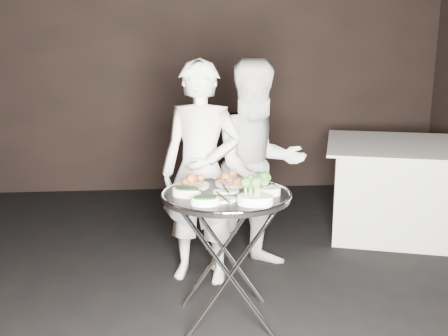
{
  "coord_description": "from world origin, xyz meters",
  "views": [
    {
      "loc": [
        -0.17,
        -2.54,
        1.63
      ],
      "look_at": [
        0.1,
        0.44,
        0.95
      ],
      "focal_mm": 40.0,
      "sensor_mm": 36.0,
      "label": 1
    }
  ],
  "objects": [
    {
      "name": "wall_back",
      "position": [
        0.0,
        3.52,
        1.5
      ],
      "size": [
        6.0,
        0.05,
        3.0
      ],
      "primitive_type": "cube",
      "color": "black",
      "rests_on": "floor"
    },
    {
      "name": "tray_stand",
      "position": [
        0.1,
        0.29,
        0.46
      ],
      "size": [
        0.55,
        0.47,
        0.81
      ],
      "rotation": [
        0.0,
        0.0,
        -0.03
      ],
      "color": "silver",
      "rests_on": "floor"
    },
    {
      "name": "serving_tray",
      "position": [
        0.1,
        0.29,
        0.82
      ],
      "size": [
        0.77,
        0.77,
        0.04
      ],
      "color": "black",
      "rests_on": "tray_stand"
    },
    {
      "name": "potato_plate_a",
      "position": [
        -0.1,
        0.45,
        0.86
      ],
      "size": [
        0.21,
        0.21,
        0.08
      ],
      "rotation": [
        0.0,
        0.0,
        0.08
      ],
      "color": "beige",
      "rests_on": "serving_tray"
    },
    {
      "name": "potato_plate_b",
      "position": [
        0.15,
        0.49,
        0.86
      ],
      "size": [
        0.21,
        0.21,
        0.08
      ],
      "rotation": [
        0.0,
        0.0,
        -0.05
      ],
      "color": "beige",
      "rests_on": "serving_tray"
    },
    {
      "name": "greens_bowl",
      "position": [
        0.32,
        0.42,
        0.86
      ],
      "size": [
        0.11,
        0.11,
        0.07
      ],
      "rotation": [
        0.0,
        0.0,
        -0.22
      ],
      "color": "white",
      "rests_on": "serving_tray"
    },
    {
      "name": "asparagus_plate_a",
      "position": [
        0.1,
        0.3,
        0.84
      ],
      "size": [
        0.17,
        0.1,
        0.03
      ],
      "rotation": [
        0.0,
        0.0,
        0.1
      ],
      "color": "white",
      "rests_on": "serving_tray"
    },
    {
      "name": "asparagus_plate_b",
      "position": [
        0.07,
        0.12,
        0.84
      ],
      "size": [
        0.17,
        0.12,
        0.03
      ],
      "rotation": [
        0.0,
        0.0,
        0.23
      ],
      "color": "white",
      "rests_on": "serving_tray"
    },
    {
      "name": "spinach_bowl_a",
      "position": [
        -0.13,
        0.25,
        0.86
      ],
      "size": [
        0.2,
        0.17,
        0.07
      ],
      "rotation": [
        0.0,
        0.0,
        -0.37
      ],
      "color": "white",
      "rests_on": "serving_tray"
    },
    {
      "name": "spinach_bowl_b",
      "position": [
        -0.04,
        0.07,
        0.86
      ],
      "size": [
        0.16,
        0.11,
        0.06
      ],
      "rotation": [
        0.0,
        0.0,
        -0.06
      ],
      "color": "white",
      "rests_on": "serving_tray"
    },
    {
      "name": "broccoli_bowl_a",
      "position": [
        0.33,
        0.25,
        0.86
      ],
      "size": [
        0.21,
        0.18,
        0.07
      ],
      "rotation": [
        0.0,
        0.0,
        -0.34
      ],
      "color": "white",
      "rests_on": "serving_tray"
    },
    {
      "name": "broccoli_bowl_b",
      "position": [
        0.24,
        0.06,
        0.87
      ],
      "size": [
        0.22,
        0.17,
        0.08
      ],
      "rotation": [
        0.0,
        0.0,
        -0.17
      ],
      "color": "white",
      "rests_on": "serving_tray"
    },
    {
      "name": "serving_utensils",
      "position": [
        0.12,
        0.35,
        0.88
      ],
      "size": [
        0.59,
        0.42,
        0.01
      ],
      "color": "silver",
      "rests_on": "serving_tray"
    },
    {
      "name": "waiter_left",
      "position": [
        -0.02,
        0.93,
        0.8
      ],
      "size": [
        0.68,
        0.55,
        1.61
      ],
      "primitive_type": "imported",
      "rotation": [
        0.0,
        0.0,
        -0.32
      ],
      "color": "white",
      "rests_on": "floor"
    },
    {
      "name": "waiter_right",
      "position": [
        0.41,
        1.09,
        0.8
      ],
      "size": [
        0.92,
        0.8,
        1.61
      ],
      "primitive_type": "imported",
      "rotation": [
        0.0,
        0.0,
        0.27
      ],
      "color": "white",
      "rests_on": "floor"
    },
    {
      "name": "dining_table",
      "position": [
        1.94,
        1.85,
        0.42
      ],
      "size": [
        1.45,
        1.45,
        0.83
      ],
      "rotation": [
        0.0,
        0.0,
        -0.31
      ],
      "color": "silver",
      "rests_on": "floor"
    }
  ]
}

